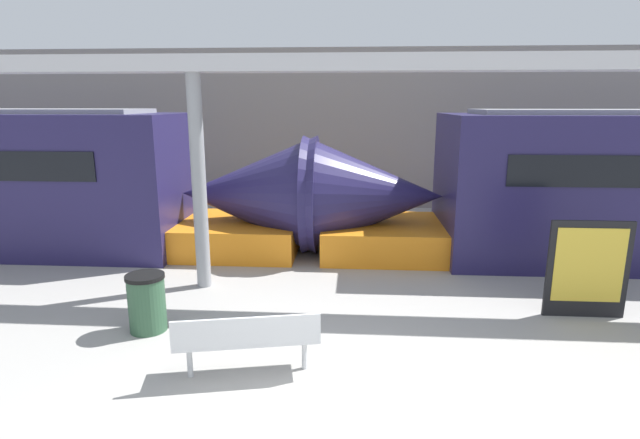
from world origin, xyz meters
TOP-DOWN VIEW (x-y plane):
  - ground_plane at (0.00, 0.00)m, footprint 60.00×60.00m
  - station_wall at (0.00, 11.32)m, footprint 56.00×0.20m
  - bench_near at (-0.99, 0.73)m, footprint 1.84×0.80m
  - trash_bin at (-2.75, 1.90)m, footprint 0.57×0.57m
  - poster_board at (3.98, 2.86)m, footprint 1.25×0.07m
  - support_column_near at (-2.47, 3.79)m, footprint 0.26×0.26m
  - canopy_beam at (-2.47, 3.79)m, footprint 28.00×0.60m

SIDE VIEW (x-z plane):
  - ground_plane at x=0.00m, z-range 0.00..0.00m
  - trash_bin at x=-2.75m, z-range 0.00..0.88m
  - bench_near at x=-0.99m, z-range 0.10..0.94m
  - poster_board at x=3.98m, z-range 0.01..1.58m
  - support_column_near at x=-2.47m, z-range 0.00..3.84m
  - station_wall at x=0.00m, z-range 0.00..5.00m
  - canopy_beam at x=-2.47m, z-range 3.84..4.12m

